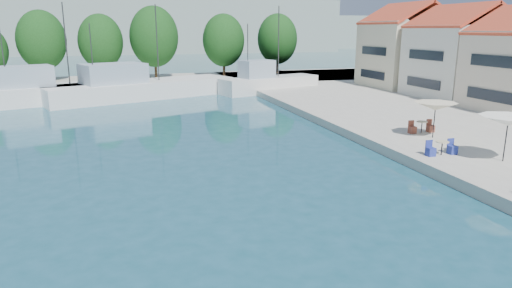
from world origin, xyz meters
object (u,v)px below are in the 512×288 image
object	(u,v)px
trawler_04	(268,83)
umbrella_cream	(436,106)
trawler_03	(137,88)
umbrella_white	(508,121)
trawler_02	(49,93)

from	to	relation	value
trawler_04	umbrella_cream	xyz separation A→B (m)	(2.06, -27.19, 1.52)
umbrella_cream	trawler_03	bearing A→B (deg)	122.18
trawler_04	umbrella_white	distance (m)	32.84
trawler_02	trawler_03	size ratio (longest dim) A/B	0.81
trawler_02	trawler_04	bearing A→B (deg)	-14.59
trawler_02	trawler_03	world-z (taller)	same
trawler_02	umbrella_white	bearing A→B (deg)	-68.62
trawler_02	trawler_04	xyz separation A→B (m)	(23.42, 1.28, 0.00)
trawler_03	trawler_02	bearing A→B (deg)	165.31
trawler_04	umbrella_white	xyz separation A→B (m)	(2.13, -32.73, 1.66)
trawler_03	umbrella_white	xyz separation A→B (m)	(16.94, -32.35, 1.66)
umbrella_white	umbrella_cream	world-z (taller)	umbrella_white
trawler_03	trawler_04	size ratio (longest dim) A/B	1.65
umbrella_white	umbrella_cream	bearing A→B (deg)	90.70
trawler_02	umbrella_white	size ratio (longest dim) A/B	5.78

